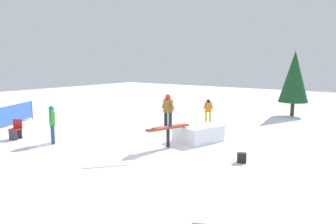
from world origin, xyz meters
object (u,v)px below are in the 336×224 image
at_px(main_rider_on_rail, 168,111).
at_px(backpack_on_snow, 242,158).
at_px(loose_snowboard_white, 105,166).
at_px(pine_tree_near, 294,77).
at_px(bystander_green, 52,122).
at_px(bystander_orange, 208,110).
at_px(folding_chair, 16,130).
at_px(rail_feature, 168,130).

xyz_separation_m(main_rider_on_rail, backpack_on_snow, (0.13, 3.27, -1.34)).
bearing_deg(loose_snowboard_white, pine_tree_near, -148.67).
bearing_deg(bystander_green, loose_snowboard_white, -159.21).
bearing_deg(backpack_on_snow, pine_tree_near, -111.75).
height_order(bystander_orange, backpack_on_snow, bystander_orange).
relative_size(bystander_orange, loose_snowboard_white, 0.91).
bearing_deg(bystander_orange, backpack_on_snow, 81.97).
bearing_deg(backpack_on_snow, bystander_orange, -80.58).
relative_size(folding_chair, pine_tree_near, 0.21).
distance_m(main_rider_on_rail, bystander_orange, 5.82).
relative_size(folding_chair, backpack_on_snow, 2.59).
distance_m(bystander_orange, backpack_on_snow, 7.38).
distance_m(folding_chair, pine_tree_near, 16.19).
relative_size(bystander_orange, backpack_on_snow, 3.98).
bearing_deg(backpack_on_snow, rail_feature, -31.49).
bearing_deg(main_rider_on_rail, pine_tree_near, -175.90).
height_order(folding_chair, backpack_on_snow, folding_chair).
bearing_deg(folding_chair, loose_snowboard_white, -29.33).
distance_m(bystander_green, folding_chair, 2.14).
height_order(loose_snowboard_white, backpack_on_snow, backpack_on_snow).
xyz_separation_m(folding_chair, backpack_on_snow, (-2.78, 9.62, -0.24)).
distance_m(bystander_orange, folding_chair, 9.92).
bearing_deg(bystander_green, main_rider_on_rail, -119.11).
height_order(rail_feature, bystander_green, bystander_green).
relative_size(bystander_green, pine_tree_near, 0.39).
distance_m(main_rider_on_rail, loose_snowboard_white, 3.55).
bearing_deg(loose_snowboard_white, bystander_green, -61.43).
bearing_deg(bystander_green, rail_feature, -119.11).
relative_size(bystander_orange, pine_tree_near, 0.33).
bearing_deg(pine_tree_near, bystander_green, -24.94).
bearing_deg(pine_tree_near, main_rider_on_rail, -9.58).
relative_size(rail_feature, pine_tree_near, 0.50).
relative_size(backpack_on_snow, pine_tree_near, 0.08).
bearing_deg(loose_snowboard_white, rail_feature, -144.68).
distance_m(main_rider_on_rail, pine_tree_near, 11.09).
height_order(main_rider_on_rail, bystander_green, main_rider_on_rail).
bearing_deg(bystander_orange, bystander_green, 22.76).
xyz_separation_m(rail_feature, loose_snowboard_white, (3.21, -0.25, -0.70)).
xyz_separation_m(main_rider_on_rail, loose_snowboard_white, (3.21, -0.25, -1.50)).
bearing_deg(folding_chair, rail_feature, -1.95).
height_order(rail_feature, loose_snowboard_white, rail_feature).
distance_m(rail_feature, loose_snowboard_white, 3.29).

